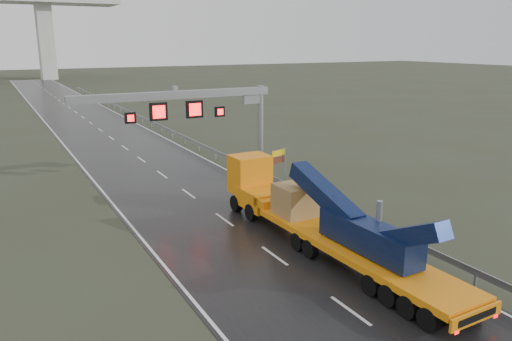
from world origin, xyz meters
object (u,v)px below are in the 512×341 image
heavy_haul_truck (308,212)px  exit_sign_pair (279,160)px  sign_gantry (203,110)px  striped_barrier (298,179)px

heavy_haul_truck → exit_sign_pair: 11.47m
sign_gantry → striped_barrier: sign_gantry is taller
heavy_haul_truck → exit_sign_pair: size_ratio=6.89×
heavy_haul_truck → striped_barrier: (5.26, 9.07, -1.07)m
sign_gantry → exit_sign_pair: sign_gantry is taller
sign_gantry → exit_sign_pair: bearing=-26.7°
sign_gantry → exit_sign_pair: (5.00, -2.51, -3.79)m
sign_gantry → striped_barrier: 8.65m
sign_gantry → heavy_haul_truck: 13.66m
sign_gantry → striped_barrier: (5.77, -3.99, -5.06)m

